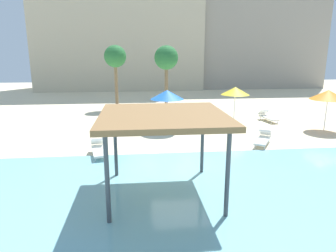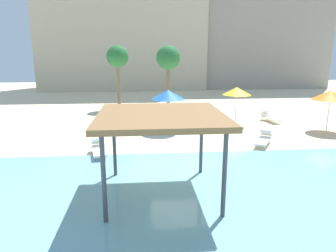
{
  "view_description": "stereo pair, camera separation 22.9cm",
  "coord_description": "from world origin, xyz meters",
  "views": [
    {
      "loc": [
        -1.79,
        -12.66,
        4.9
      ],
      "look_at": [
        -0.28,
        2.0,
        1.3
      ],
      "focal_mm": 32.27,
      "sensor_mm": 36.0,
      "label": 1
    },
    {
      "loc": [
        -1.56,
        -12.68,
        4.9
      ],
      "look_at": [
        -0.28,
        2.0,
        1.3
      ],
      "focal_mm": 32.27,
      "sensor_mm": 36.0,
      "label": 2
    }
  ],
  "objects": [
    {
      "name": "ground_plane",
      "position": [
        0.0,
        0.0,
        0.0
      ],
      "size": [
        80.0,
        80.0,
        0.0
      ],
      "primitive_type": "plane",
      "color": "beige"
    },
    {
      "name": "lagoon_water",
      "position": [
        0.0,
        -5.25,
        0.02
      ],
      "size": [
        44.0,
        13.5,
        0.04
      ],
      "primitive_type": "cube",
      "color": "#7AB7C1",
      "rests_on": "ground"
    },
    {
      "name": "shade_pavilion",
      "position": [
        -0.94,
        -2.8,
        2.74
      ],
      "size": [
        4.21,
        4.21,
        2.92
      ],
      "color": "#42474C",
      "rests_on": "ground"
    },
    {
      "name": "beach_umbrella_yellow_0",
      "position": [
        4.92,
        7.43,
        2.33
      ],
      "size": [
        1.94,
        1.94,
        2.6
      ],
      "color": "silver",
      "rests_on": "ground"
    },
    {
      "name": "beach_umbrella_blue_2",
      "position": [
        0.08,
        6.05,
        2.33
      ],
      "size": [
        2.09,
        2.09,
        2.62
      ],
      "color": "silver",
      "rests_on": "ground"
    },
    {
      "name": "beach_umbrella_orange_3",
      "position": [
        10.21,
        5.14,
        2.3
      ],
      "size": [
        2.22,
        2.22,
        2.61
      ],
      "color": "silver",
      "rests_on": "ground"
    },
    {
      "name": "lounge_chair_0",
      "position": [
        4.98,
        2.51,
        0.33
      ],
      "size": [
        1.54,
        1.92,
        0.74
      ],
      "rotation": [
        0.0,
        0.0,
        -2.15
      ],
      "color": "white",
      "rests_on": "ground"
    },
    {
      "name": "lounge_chair_1",
      "position": [
        7.68,
        8.1,
        0.33
      ],
      "size": [
        0.9,
        1.97,
        0.74
      ],
      "rotation": [
        0.0,
        0.0,
        -1.41
      ],
      "color": "white",
      "rests_on": "ground"
    },
    {
      "name": "lounge_chair_2",
      "position": [
        -3.73,
        1.63,
        0.33
      ],
      "size": [
        0.97,
        1.98,
        0.74
      ],
      "rotation": [
        0.0,
        0.0,
        -1.37
      ],
      "color": "white",
      "rests_on": "ground"
    },
    {
      "name": "palm_tree_0",
      "position": [
        0.58,
        11.68,
        4.39
      ],
      "size": [
        1.9,
        1.9,
        5.45
      ],
      "color": "brown",
      "rests_on": "ground"
    },
    {
      "name": "palm_tree_1",
      "position": [
        -3.59,
        14.25,
        4.46
      ],
      "size": [
        1.9,
        1.9,
        5.52
      ],
      "color": "brown",
      "rests_on": "ground"
    },
    {
      "name": "hotel_block_0",
      "position": [
        -3.91,
        30.57,
        10.45
      ],
      "size": [
        21.69,
        8.18,
        20.89
      ],
      "primitive_type": "cube",
      "color": "beige",
      "rests_on": "ground"
    },
    {
      "name": "hotel_block_1",
      "position": [
        14.38,
        31.46,
        9.25
      ],
      "size": [
        19.69,
        8.52,
        18.5
      ],
      "primitive_type": "cube",
      "color": "#9E9384",
      "rests_on": "ground"
    }
  ]
}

